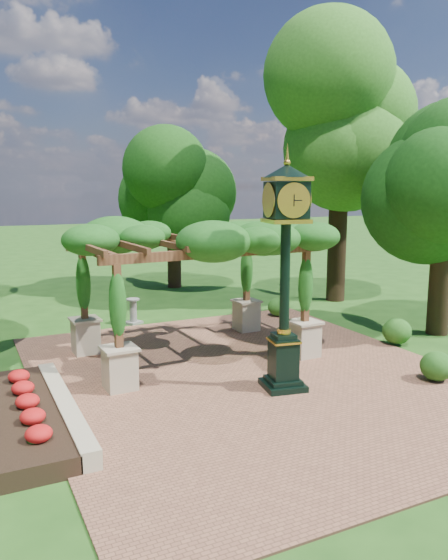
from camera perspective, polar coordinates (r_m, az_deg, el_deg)
name	(u,v)px	position (r m, az deg, el deg)	size (l,w,h in m)	color
ground	(271,389)	(12.98, 4.96, -11.32)	(120.00, 120.00, 0.00)	#1E4714
brick_plaza	(250,375)	(13.79, 2.79, -9.92)	(10.00, 12.00, 0.04)	brown
border_wall	(65,408)	(11.85, -16.33, -12.75)	(0.35, 5.00, 0.40)	#C6B793
flower_bed	(18,417)	(11.77, -20.76, -13.28)	(1.50, 5.00, 0.36)	red
pedestal_clock	(285,257)	(12.24, 6.43, 2.41)	(1.19, 1.19, 5.20)	black
pergola	(193,244)	(14.75, -3.26, 3.80)	(6.20, 4.03, 3.82)	tan
sundial	(133,313)	(19.00, -9.46, -3.39)	(0.64, 0.64, 0.88)	gray
shrub_front	(437,366)	(14.23, 21.35, -8.38)	(0.79, 0.79, 0.71)	#215217
shrub_mid	(397,331)	(17.04, 17.62, -5.11)	(0.85, 0.85, 0.77)	#225417
shrub_back	(278,307)	(19.81, 5.67, -2.80)	(0.74, 0.74, 0.67)	#265B1A
tree_north	(173,191)	(25.35, -5.33, 9.23)	(4.31, 4.31, 6.48)	#321E14
tree_east_far	(341,121)	(22.82, 12.16, 15.96)	(4.57, 4.57, 10.53)	black
tree_east_near	(448,167)	(18.31, 22.34, 10.89)	(4.42, 4.42, 7.65)	#322314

